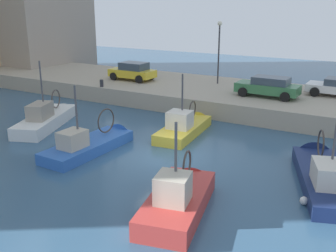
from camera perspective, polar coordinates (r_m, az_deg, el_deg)
name	(u,v)px	position (r m, az deg, el deg)	size (l,w,h in m)	color
water_surface	(167,156)	(19.74, -0.16, -4.39)	(80.00, 80.00, 0.00)	#335675
quay_wall	(245,98)	(29.65, 11.03, 3.94)	(9.00, 56.00, 1.20)	#ADA08C
fishing_boat_white	(49,123)	(25.80, -16.91, 0.43)	(6.80, 3.94, 4.87)	white
fishing_boat_red	(180,204)	(15.00, 1.76, -11.27)	(5.69, 2.93, 4.37)	#BC3833
fishing_boat_blue	(94,147)	(20.97, -10.71, -3.04)	(6.15, 2.18, 4.41)	#2D60B7
fishing_boat_navy	(323,179)	(18.19, 21.60, -7.18)	(7.21, 4.09, 4.39)	navy
fishing_boat_yellow	(186,130)	(23.24, 2.62, -0.64)	(5.90, 2.21, 4.38)	gold
parked_car_yellow	(133,71)	(33.03, -5.13, 7.93)	(2.00, 3.83, 1.48)	gold
parked_car_green	(268,86)	(27.72, 14.34, 5.57)	(1.95, 4.25, 1.38)	#387547
mooring_bollard_north	(102,83)	(30.68, -9.59, 6.13)	(0.28, 0.28, 0.55)	#2D2D33
quay_streetlamp	(219,42)	(31.40, 7.42, 11.98)	(0.36, 0.36, 4.83)	#38383D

